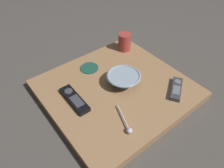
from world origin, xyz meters
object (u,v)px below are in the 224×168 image
(tv_remote_near, at_px, (74,99))
(drink_coaster, at_px, (89,68))
(tv_remote_far, at_px, (176,89))
(coffee_mug, at_px, (125,42))
(teaspoon, at_px, (128,127))
(cereal_bowl, at_px, (124,79))

(tv_remote_near, distance_m, drink_coaster, 0.24)
(tv_remote_far, height_order, drink_coaster, tv_remote_far)
(coffee_mug, bearing_deg, tv_remote_near, -68.74)
(coffee_mug, distance_m, teaspoon, 0.57)
(cereal_bowl, bearing_deg, coffee_mug, 138.53)
(tv_remote_near, bearing_deg, drink_coaster, 129.94)
(cereal_bowl, bearing_deg, drink_coaster, -162.38)
(cereal_bowl, relative_size, tv_remote_far, 1.10)
(coffee_mug, xyz_separation_m, tv_remote_far, (0.42, -0.03, -0.04))
(teaspoon, height_order, tv_remote_far, same)
(cereal_bowl, height_order, tv_remote_far, cereal_bowl)
(cereal_bowl, xyz_separation_m, tv_remote_near, (-0.05, -0.25, -0.02))
(coffee_mug, height_order, tv_remote_near, coffee_mug)
(tv_remote_near, xyz_separation_m, drink_coaster, (-0.15, 0.18, -0.01))
(cereal_bowl, xyz_separation_m, teaspoon, (0.21, -0.16, -0.02))
(cereal_bowl, height_order, coffee_mug, coffee_mug)
(cereal_bowl, distance_m, tv_remote_near, 0.26)
(coffee_mug, height_order, tv_remote_far, coffee_mug)
(teaspoon, relative_size, tv_remote_near, 0.76)
(tv_remote_near, bearing_deg, teaspoon, 18.74)
(teaspoon, height_order, drink_coaster, teaspoon)
(coffee_mug, bearing_deg, tv_remote_far, -4.29)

